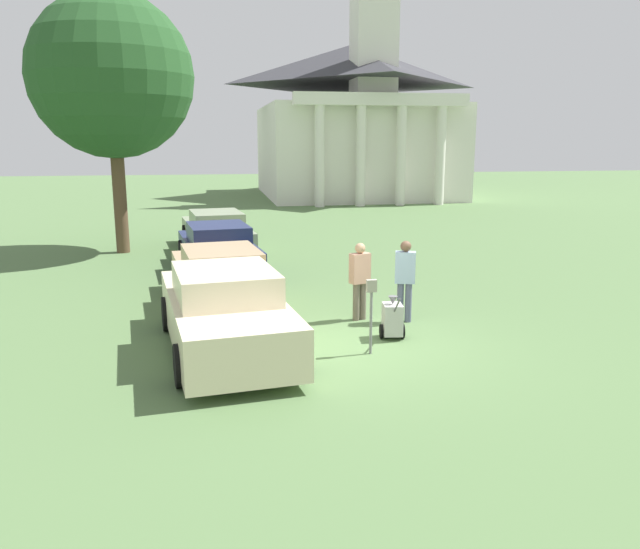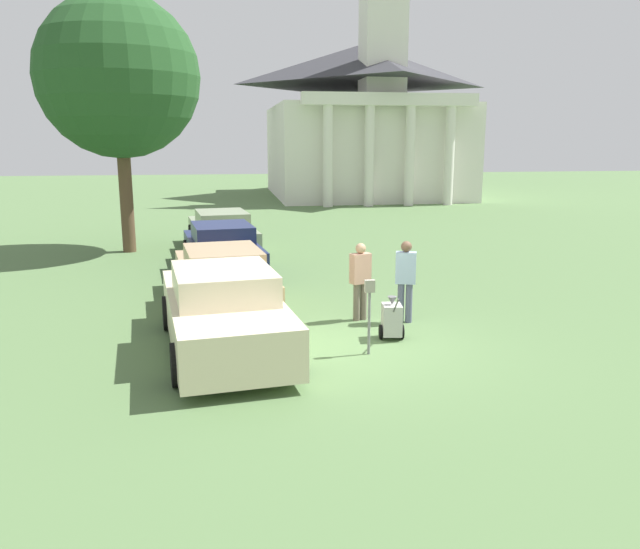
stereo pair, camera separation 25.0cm
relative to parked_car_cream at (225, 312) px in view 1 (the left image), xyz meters
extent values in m
plane|color=#517042|center=(2.45, -0.15, -0.73)|extent=(120.00, 120.00, 0.00)
cube|color=beige|center=(0.00, 0.04, -0.12)|extent=(2.52, 5.17, 0.84)
cube|color=beige|center=(0.02, -0.16, 0.57)|extent=(1.93, 2.28, 0.53)
cylinder|color=black|center=(-1.13, 1.45, -0.38)|extent=(0.27, 0.71, 0.69)
cylinder|color=black|center=(0.73, 1.68, -0.38)|extent=(0.27, 0.71, 0.69)
cylinder|color=black|center=(-0.74, -1.61, -0.38)|extent=(0.27, 0.71, 0.69)
cylinder|color=black|center=(1.12, -1.38, -0.38)|extent=(0.27, 0.71, 0.69)
cube|color=tan|center=(0.00, 3.17, -0.17)|extent=(2.44, 5.09, 0.74)
cube|color=tan|center=(0.02, 2.98, 0.43)|extent=(1.86, 2.25, 0.45)
cylinder|color=black|center=(-1.09, 4.57, -0.39)|extent=(0.26, 0.69, 0.67)
cylinder|color=black|center=(0.70, 4.79, -0.39)|extent=(0.26, 0.69, 0.67)
cylinder|color=black|center=(-0.71, 1.55, -0.39)|extent=(0.26, 0.69, 0.67)
cylinder|color=black|center=(1.08, 1.78, -0.39)|extent=(0.26, 0.69, 0.67)
cube|color=#19234C|center=(0.00, 7.06, -0.17)|extent=(2.43, 5.14, 0.71)
cube|color=#19234C|center=(0.02, 6.86, 0.44)|extent=(1.86, 2.26, 0.50)
cylinder|color=black|center=(-1.09, 8.47, -0.36)|extent=(0.27, 0.76, 0.74)
cylinder|color=black|center=(0.69, 8.69, -0.36)|extent=(0.27, 0.76, 0.74)
cylinder|color=black|center=(-0.70, 5.43, -0.36)|extent=(0.27, 0.76, 0.74)
cylinder|color=black|center=(1.08, 5.65, -0.36)|extent=(0.27, 0.76, 0.74)
cube|color=gray|center=(0.00, 10.57, -0.16)|extent=(2.49, 5.49, 0.73)
cube|color=gray|center=(0.02, 10.36, 0.43)|extent=(1.88, 2.41, 0.46)
cylinder|color=black|center=(-1.10, 12.09, -0.36)|extent=(0.27, 0.75, 0.74)
cylinder|color=black|center=(0.68, 12.32, -0.36)|extent=(0.27, 0.75, 0.74)
cylinder|color=black|center=(-0.69, 8.83, -0.36)|extent=(0.27, 0.75, 0.74)
cylinder|color=black|center=(1.10, 9.06, -0.36)|extent=(0.27, 0.75, 0.74)
cylinder|color=slate|center=(2.57, -0.64, -0.15)|extent=(0.05, 0.05, 1.15)
cube|color=gray|center=(2.57, -0.64, 0.53)|extent=(0.18, 0.09, 0.22)
cylinder|color=#665B4C|center=(2.96, 1.54, -0.32)|extent=(0.14, 0.14, 0.81)
cylinder|color=#665B4C|center=(2.80, 1.48, -0.32)|extent=(0.14, 0.14, 0.81)
cube|color=tan|center=(2.88, 1.51, 0.40)|extent=(0.47, 0.35, 0.64)
sphere|color=tan|center=(2.88, 1.51, 0.83)|extent=(0.22, 0.22, 0.22)
cylinder|color=#515670|center=(3.86, 1.18, -0.31)|extent=(0.14, 0.14, 0.84)
cylinder|color=#515670|center=(3.70, 1.24, -0.31)|extent=(0.14, 0.14, 0.84)
cube|color=#99B2CC|center=(3.78, 1.21, 0.45)|extent=(0.47, 0.34, 0.67)
sphere|color=brown|center=(3.78, 1.21, 0.90)|extent=(0.23, 0.23, 0.23)
cube|color=#B2B2AD|center=(3.21, 0.16, -0.34)|extent=(0.41, 0.48, 0.60)
cone|color=#59595B|center=(3.21, 0.16, 0.04)|extent=(0.18, 0.18, 0.16)
cylinder|color=#4C4C4C|center=(3.15, -0.31, 0.06)|extent=(0.10, 0.59, 0.43)
cylinder|color=black|center=(3.00, 0.18, -0.59)|extent=(0.09, 0.28, 0.28)
cylinder|color=black|center=(3.42, 0.13, -0.59)|extent=(0.09, 0.28, 0.28)
cube|color=silver|center=(9.64, 31.50, 2.25)|extent=(11.98, 13.28, 5.96)
pyramid|color=#333338|center=(9.64, 31.50, 7.91)|extent=(12.22, 13.54, 2.68)
cylinder|color=silver|center=(6.05, 24.26, 2.10)|extent=(0.56, 0.56, 5.66)
cylinder|color=silver|center=(8.45, 24.26, 2.10)|extent=(0.56, 0.56, 5.66)
cylinder|color=silver|center=(10.84, 24.26, 2.10)|extent=(0.56, 0.56, 5.66)
cylinder|color=silver|center=(13.24, 24.26, 2.10)|extent=(0.56, 0.56, 5.66)
cube|color=silver|center=(9.64, 24.26, 5.28)|extent=(10.18, 0.70, 0.70)
cube|color=silver|center=(9.64, 26.36, 9.84)|extent=(2.40, 2.40, 9.22)
cylinder|color=brown|center=(-3.16, 10.89, 1.05)|extent=(0.44, 0.44, 3.55)
sphere|color=#234C23|center=(-3.16, 10.89, 5.07)|extent=(5.27, 5.27, 5.27)
camera|label=1|loc=(-0.20, -11.02, 3.06)|focal=35.00mm
camera|label=2|loc=(0.04, -11.07, 3.06)|focal=35.00mm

